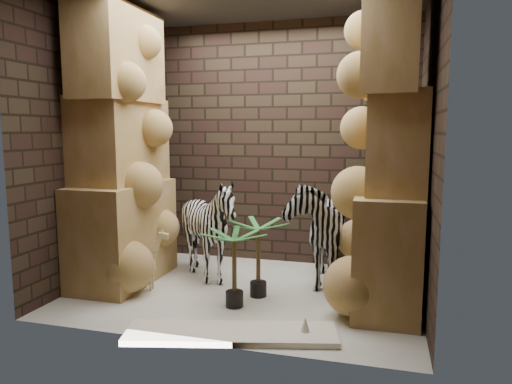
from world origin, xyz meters
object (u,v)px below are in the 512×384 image
(giraffe_toy, at_px, (143,258))
(zebra_left, at_px, (209,235))
(palm_front, at_px, (258,258))
(surfboard, at_px, (231,333))
(zebra_right, at_px, (317,221))
(palm_back, at_px, (234,269))

(giraffe_toy, bearing_deg, zebra_left, 31.82)
(giraffe_toy, xyz_separation_m, palm_front, (1.23, 0.12, 0.06))
(giraffe_toy, distance_m, surfboard, 1.55)
(zebra_right, bearing_deg, palm_front, -135.35)
(zebra_right, xyz_separation_m, palm_back, (-0.65, -0.94, -0.32))
(giraffe_toy, height_order, palm_front, palm_front)
(zebra_left, bearing_deg, giraffe_toy, -141.96)
(palm_front, bearing_deg, giraffe_toy, -174.27)
(zebra_left, height_order, palm_back, zebra_left)
(giraffe_toy, relative_size, palm_front, 0.84)
(giraffe_toy, xyz_separation_m, surfboard, (1.26, -0.85, -0.31))
(zebra_right, xyz_separation_m, zebra_left, (-1.16, -0.27, -0.17))
(zebra_right, relative_size, zebra_left, 1.19)
(giraffe_toy, xyz_separation_m, palm_back, (1.08, -0.21, 0.04))
(zebra_right, relative_size, surfboard, 0.80)
(palm_front, bearing_deg, zebra_right, 50.31)
(zebra_right, xyz_separation_m, surfboard, (-0.47, -1.58, -0.67))
(zebra_right, bearing_deg, giraffe_toy, -162.81)
(zebra_left, relative_size, surfboard, 0.67)
(palm_front, relative_size, palm_back, 1.06)
(zebra_right, xyz_separation_m, palm_front, (-0.50, -0.61, -0.29))
(zebra_left, xyz_separation_m, giraffe_toy, (-0.57, -0.45, -0.19))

